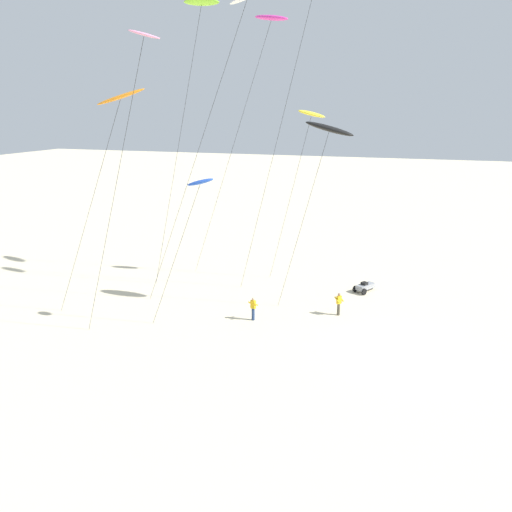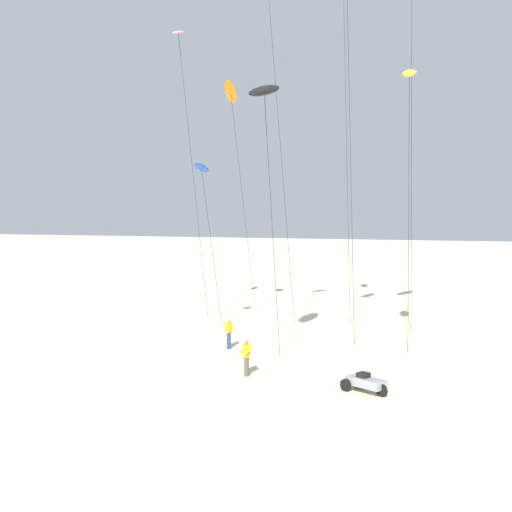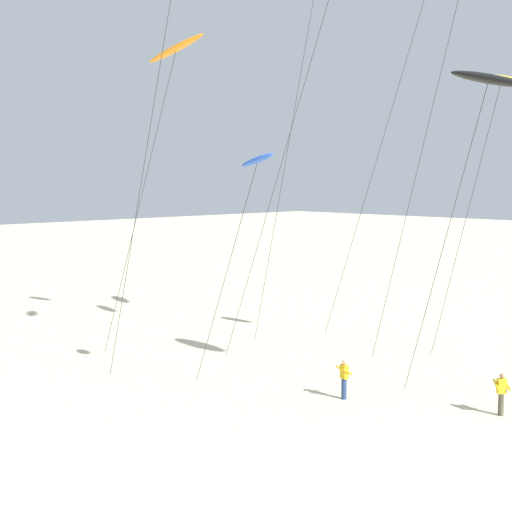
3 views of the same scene
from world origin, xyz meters
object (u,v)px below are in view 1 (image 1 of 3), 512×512
kite_pink (142,45)px  kite_flyer_nearest (339,303)px  kite_lime (201,5)px  kite_black (329,129)px  kite_flyer_middle (253,308)px  kite_magenta (271,20)px  beach_buggy (365,287)px  kite_blue (200,184)px  kite_yellow (311,115)px  kite_orange (120,99)px  kite_white (246,1)px

kite_pink → kite_flyer_nearest: size_ratio=11.05×
kite_flyer_nearest → kite_lime: bearing=78.4°
kite_black → kite_flyer_middle: size_ratio=8.12×
kite_magenta → beach_buggy: 22.00m
kite_magenta → kite_flyer_nearest: bearing=-132.0°
beach_buggy → kite_blue: bearing=139.2°
kite_blue → kite_flyer_middle: kite_blue is taller
kite_lime → kite_flyer_nearest: (-2.28, -11.08, -20.37)m
kite_pink → beach_buggy: 24.44m
kite_flyer_middle → kite_pink: bearing=134.9°
kite_blue → kite_magenta: size_ratio=0.48×
kite_yellow → beach_buggy: (-1.16, -5.10, -13.29)m
kite_lime → kite_magenta: (4.17, -3.91, -0.52)m
kite_flyer_middle → kite_lime: bearing=47.9°
kite_yellow → beach_buggy: kite_yellow is taller
kite_black → kite_yellow: (6.24, 2.62, 0.81)m
kite_yellow → kite_flyer_middle: (-9.47, 1.62, -12.82)m
kite_pink → beach_buggy: size_ratio=9.02×
kite_blue → kite_pink: 8.41m
kite_magenta → kite_flyer_nearest: 22.07m
kite_orange → kite_lime: size_ratio=0.71×
kite_magenta → kite_flyer_middle: (-9.22, -1.67, -19.85)m
kite_black → kite_pink: bearing=131.6°
kite_yellow → kite_orange: bearing=141.7°
kite_flyer_nearest → beach_buggy: (5.55, -1.22, -0.46)m
kite_pink → kite_flyer_middle: kite_pink is taller
kite_orange → kite_white: bearing=-57.9°
kite_magenta → kite_blue: bearing=175.3°
kite_black → kite_flyer_nearest: (-0.47, -1.26, -12.01)m
kite_flyer_middle → kite_orange: bearing=107.9°
kite_blue → kite_black: size_ratio=0.76×
kite_white → kite_lime: kite_lime is taller
kite_blue → kite_flyer_nearest: size_ratio=6.14×
kite_black → kite_pink: size_ratio=0.74×
kite_blue → kite_lime: (7.56, 2.95, 11.51)m
kite_orange → kite_blue: bearing=-89.9°
beach_buggy → kite_flyer_middle: bearing=141.0°
kite_yellow → kite_magenta: (-0.25, 3.29, 7.03)m
kite_black → kite_flyer_nearest: kite_black is taller
kite_pink → kite_flyer_nearest: 20.99m
kite_flyer_nearest → kite_black: bearing=69.8°
kite_yellow → kite_magenta: kite_magenta is taller
kite_black → kite_flyer_nearest: size_ratio=8.12×
kite_flyer_nearest → kite_flyer_middle: 6.16m
kite_lime → kite_flyer_nearest: kite_lime is taller
kite_flyer_nearest → kite_flyer_middle: size_ratio=1.00×
kite_lime → kite_magenta: 5.74m
kite_magenta → kite_black: bearing=-135.4°
kite_flyer_nearest → beach_buggy: kite_flyer_nearest is taller
kite_black → kite_yellow: 6.82m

